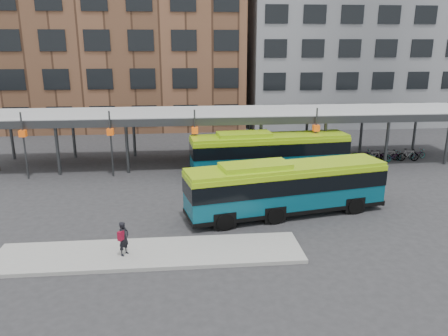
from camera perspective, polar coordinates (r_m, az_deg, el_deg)
ground at (r=23.73m, az=4.39°, el=-7.37°), size 120.00×120.00×0.00m
boarding_island at (r=20.72m, az=-9.58°, el=-10.94°), size 14.00×3.00×0.18m
canopy at (r=34.94m, az=0.85°, el=7.02°), size 40.00×6.53×4.80m
building_brick at (r=53.79m, az=-12.63°, el=17.42°), size 26.00×14.00×22.00m
building_grey at (r=57.00m, az=15.53°, el=16.13°), size 24.00×14.00×20.00m
bus_front at (r=24.74m, az=8.05°, el=-2.42°), size 11.66×4.65×3.14m
bus_rear at (r=32.28m, az=5.88°, el=2.10°), size 11.77×3.53×3.20m
pedestrian at (r=20.30m, az=-12.98°, el=-8.93°), size 0.63×0.69×1.58m
bike_rack at (r=38.44m, az=20.63°, el=1.58°), size 6.51×1.66×1.05m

